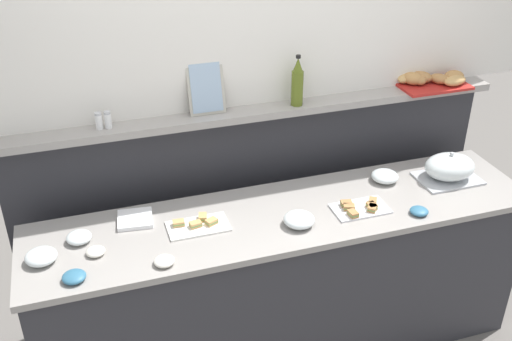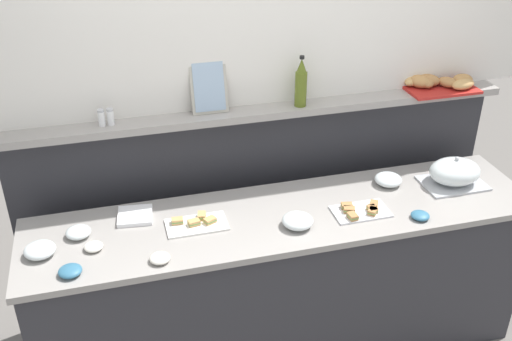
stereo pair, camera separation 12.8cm
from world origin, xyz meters
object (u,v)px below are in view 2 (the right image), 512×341
(bread_basket, at_px, (438,83))
(glass_bowl_medium, at_px, (388,180))
(sandwich_platter_rear, at_px, (196,223))
(olive_oil_bottle, at_px, (301,84))
(condiment_bowl_teal, at_px, (70,271))
(salt_shaker, at_px, (101,118))
(serving_cloche, at_px, (455,173))
(framed_picture, at_px, (209,85))
(glass_bowl_large, at_px, (298,221))
(glass_bowl_extra, at_px, (78,233))
(pepper_shaker, at_px, (111,117))
(napkin_stack, at_px, (135,216))
(sandwich_platter_front, at_px, (361,211))
(glass_bowl_small, at_px, (40,250))
(condiment_bowl_cream, at_px, (420,215))
(condiment_bowl_red, at_px, (160,258))
(condiment_bowl_dark, at_px, (94,247))

(bread_basket, bearing_deg, glass_bowl_medium, -144.80)
(sandwich_platter_rear, xyz_separation_m, olive_oil_bottle, (0.65, 0.37, 0.52))
(condiment_bowl_teal, xyz_separation_m, salt_shaker, (0.21, 0.61, 0.44))
(serving_cloche, distance_m, salt_shaker, 1.89)
(olive_oil_bottle, height_order, framed_picture, framed_picture)
(glass_bowl_large, xyz_separation_m, framed_picture, (-0.31, 0.56, 0.53))
(glass_bowl_extra, bearing_deg, pepper_shaker, 56.61)
(serving_cloche, relative_size, napkin_stack, 2.00)
(glass_bowl_extra, relative_size, olive_oil_bottle, 0.43)
(serving_cloche, relative_size, glass_bowl_medium, 2.26)
(glass_bowl_medium, bearing_deg, sandwich_platter_front, -139.19)
(glass_bowl_large, bearing_deg, serving_cloche, 9.50)
(glass_bowl_extra, height_order, napkin_stack, glass_bowl_extra)
(glass_bowl_small, height_order, bread_basket, bread_basket)
(sandwich_platter_front, bearing_deg, condiment_bowl_cream, -24.88)
(glass_bowl_small, xyz_separation_m, condiment_bowl_cream, (1.82, -0.18, -0.01))
(glass_bowl_extra, bearing_deg, sandwich_platter_rear, -5.39)
(glass_bowl_small, bearing_deg, sandwich_platter_front, -2.11)
(napkin_stack, height_order, salt_shaker, salt_shaker)
(sandwich_platter_rear, relative_size, napkin_stack, 1.77)
(sandwich_platter_rear, xyz_separation_m, glass_bowl_small, (-0.73, -0.05, 0.02))
(glass_bowl_small, xyz_separation_m, condiment_bowl_red, (0.52, -0.19, -0.01))
(glass_bowl_small, bearing_deg, glass_bowl_large, -4.02)
(sandwich_platter_rear, distance_m, sandwich_platter_front, 0.83)
(glass_bowl_medium, distance_m, condiment_bowl_dark, 1.59)
(condiment_bowl_red, bearing_deg, framed_picture, 60.49)
(condiment_bowl_teal, bearing_deg, sandwich_platter_front, 4.80)
(glass_bowl_large, bearing_deg, glass_bowl_small, 175.98)
(condiment_bowl_cream, bearing_deg, glass_bowl_extra, 170.19)
(glass_bowl_medium, distance_m, condiment_bowl_teal, 1.72)
(glass_bowl_extra, relative_size, framed_picture, 0.41)
(serving_cloche, height_order, framed_picture, framed_picture)
(glass_bowl_small, bearing_deg, condiment_bowl_red, -19.67)
(condiment_bowl_teal, bearing_deg, glass_bowl_extra, 82.24)
(olive_oil_bottle, height_order, pepper_shaker, olive_oil_bottle)
(sandwich_platter_rear, bearing_deg, pepper_shaker, 131.51)
(sandwich_platter_front, distance_m, bread_basket, 0.93)
(sandwich_platter_front, distance_m, pepper_shaker, 1.34)
(bread_basket, distance_m, framed_picture, 1.31)
(condiment_bowl_dark, bearing_deg, napkin_stack, 46.03)
(glass_bowl_medium, bearing_deg, olive_oil_bottle, 149.91)
(salt_shaker, relative_size, framed_picture, 0.30)
(sandwich_platter_rear, xyz_separation_m, condiment_bowl_dark, (-0.49, -0.07, 0.00))
(condiment_bowl_red, bearing_deg, salt_shaker, 105.77)
(glass_bowl_small, distance_m, salt_shaker, 0.70)
(glass_bowl_large, bearing_deg, pepper_shaker, 147.45)
(napkin_stack, bearing_deg, condiment_bowl_teal, -129.91)
(serving_cloche, distance_m, condiment_bowl_red, 1.66)
(pepper_shaker, distance_m, bread_basket, 1.82)
(glass_bowl_large, bearing_deg, sandwich_platter_rear, 163.97)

